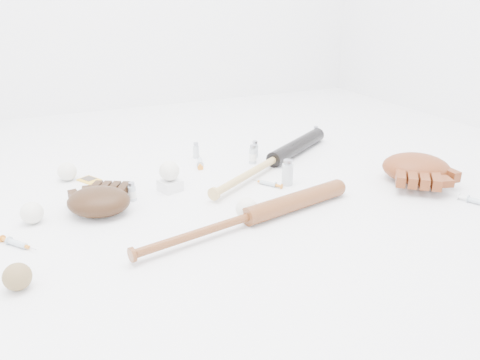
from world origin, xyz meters
name	(u,v)px	position (x,y,z in m)	size (l,w,h in m)	color
bat_dark	(274,159)	(0.25, 0.21, 0.03)	(0.88, 0.06, 0.06)	black
bat_wood	(249,217)	(-0.06, -0.20, 0.03)	(0.81, 0.06, 0.06)	brown
glove_dark	(99,201)	(-0.46, 0.07, 0.04)	(0.24, 0.24, 0.09)	black
glove_tan	(416,168)	(0.66, -0.14, 0.05)	(0.29, 0.29, 0.10)	maroon
trading_card	(89,180)	(-0.45, 0.38, 0.00)	(0.06, 0.08, 0.00)	gold
pedestal	(170,185)	(-0.20, 0.16, 0.02)	(0.07, 0.07, 0.04)	white
baseball_on_pedestal	(169,171)	(-0.20, 0.16, 0.07)	(0.07, 0.07, 0.07)	white
baseball_left	(32,213)	(-0.65, 0.09, 0.03)	(0.07, 0.07, 0.07)	white
baseball_upper	(67,172)	(-0.52, 0.41, 0.03)	(0.07, 0.07, 0.07)	white
baseball_mid	(247,209)	(-0.05, -0.16, 0.03)	(0.07, 0.07, 0.07)	white
baseball_aged	(17,277)	(-0.70, -0.27, 0.03)	(0.07, 0.07, 0.07)	brown
syringe_0	(17,244)	(-0.70, -0.05, 0.01)	(0.15, 0.03, 0.02)	#ADBCC6
syringe_1	(268,183)	(0.14, 0.05, 0.01)	(0.14, 0.02, 0.02)	#ADBCC6
syringe_2	(200,162)	(-0.01, 0.37, 0.01)	(0.16, 0.03, 0.02)	#ADBCC6
syringe_3	(480,202)	(0.70, -0.39, 0.01)	(0.17, 0.03, 0.02)	#ADBCC6
vial_0	(255,149)	(0.24, 0.36, 0.04)	(0.03, 0.03, 0.07)	silver
vial_1	(315,133)	(0.61, 0.45, 0.03)	(0.03, 0.03, 0.07)	silver
vial_2	(253,154)	(0.20, 0.29, 0.04)	(0.03, 0.03, 0.08)	silver
vial_3	(288,172)	(0.21, 0.03, 0.05)	(0.04, 0.04, 0.10)	silver
vial_4	(132,191)	(-0.34, 0.13, 0.03)	(0.03, 0.03, 0.07)	silver
vial_5	(196,150)	(0.01, 0.45, 0.03)	(0.03, 0.03, 0.07)	silver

